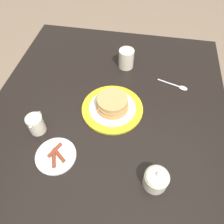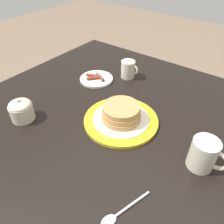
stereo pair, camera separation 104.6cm
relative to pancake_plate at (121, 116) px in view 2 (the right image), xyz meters
The scene contains 8 objects.
ground_plane 0.78m from the pancake_plate, 91.44° to the left, with size 8.00×8.00×0.00m, color #7A6651.
dining_table 0.14m from the pancake_plate, 91.44° to the left, with size 1.22×1.07×0.76m.
pancake_plate is the anchor object (origin of this frame).
side_plate_bacon 0.32m from the pancake_plate, 147.01° to the left, with size 0.16×0.16×0.02m.
coffee_mug 0.31m from the pancake_plate, ahead, with size 0.11×0.08×0.10m.
creamer_pitcher 0.33m from the pancake_plate, 119.73° to the left, with size 0.10×0.07×0.09m.
sugar_bowl 0.37m from the pancake_plate, 145.76° to the right, with size 0.09×0.09×0.09m.
spoon 0.35m from the pancake_plate, 56.13° to the right, with size 0.06×0.15×0.01m.
Camera 2 is at (0.34, -0.52, 1.30)m, focal length 35.00 mm.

